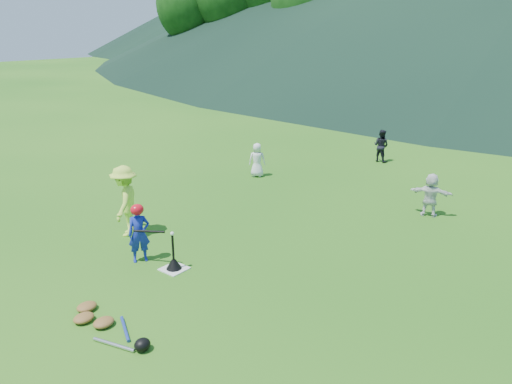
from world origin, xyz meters
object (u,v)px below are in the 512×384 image
Objects in this scene: batter_child at (139,234)px; home_plate at (174,269)px; adult_coach at (125,201)px; fielder_a at (257,160)px; batting_tee at (174,263)px; fielder_d at (431,195)px; fielder_b at (381,146)px; equipment_pile at (103,323)px.

home_plate is at bearing -48.02° from batter_child.
adult_coach is 5.34m from fielder_a.
batting_tee is at bearing 80.59° from fielder_a.
fielder_d is (5.35, -0.00, 0.02)m from fielder_a.
batting_tee is (0.42, -9.81, -0.42)m from fielder_b.
fielder_d is 8.11m from equipment_pile.
batting_tee reaches higher than home_plate.
fielder_b is at bearing 92.45° from batting_tee.
home_plate is 0.66× the size of batting_tee.
batter_child is 6.93m from fielder_d.
fielder_a reaches higher than equipment_pile.
adult_coach is 7.16m from fielder_d.
batter_child is 6.24m from fielder_a.
adult_coach is at bearing 166.14° from home_plate.
fielder_b is (1.63, 9.30, -0.24)m from adult_coach.
equipment_pile is at bearing -74.22° from home_plate.
home_plate is 6.39m from fielder_a.
batter_child is at bearing -168.85° from batting_tee.
adult_coach is at bearing 83.84° from fielder_b.
fielder_b reaches higher than batting_tee.
fielder_a is at bearing 112.07° from equipment_pile.
batting_tee is at bearing -48.02° from batter_child.
batting_tee is (2.60, -5.81, -0.39)m from fielder_a.
home_plate is at bearing 37.62° from adult_coach.
fielder_b reaches higher than equipment_pile.
adult_coach reaches higher than batting_tee.
fielder_b is at bearing 94.75° from equipment_pile.
fielder_a is (-1.81, 5.97, -0.06)m from batter_child.
equipment_pile is (-2.19, -7.79, -0.47)m from fielder_d.
batter_child is at bearing 126.38° from equipment_pile.
fielder_b is 1.03× the size of fielder_d.
fielder_a is at bearing -14.24° from fielder_d.
equipment_pile is (0.56, -1.98, -0.06)m from batting_tee.
fielder_a is (-2.60, 5.81, 0.51)m from home_plate.
fielder_a reaches higher than batting_tee.
adult_coach is 0.87× the size of equipment_pile.
adult_coach is at bearing 62.41° from fielder_a.
batting_tee is at bearing 37.62° from adult_coach.
equipment_pile is (2.61, -2.49, -0.72)m from adult_coach.
home_plate is 0.42× the size of fielder_d.
fielder_a is 0.97× the size of fielder_d.
fielder_b is (-0.42, 9.81, 0.54)m from home_plate.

